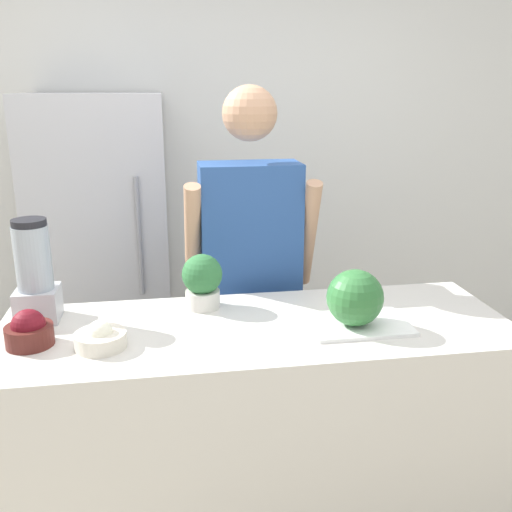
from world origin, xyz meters
The scene contains 10 objects.
wall_back centered at (0.00, 1.98, 1.30)m, with size 8.00×0.06×2.60m.
counter_island centered at (0.00, 0.33, 0.47)m, with size 1.84×0.65×0.94m.
refrigerator centered at (-0.66, 1.62, 0.86)m, with size 0.72×0.66×1.73m.
person centered at (0.05, 0.85, 0.91)m, with size 0.57×0.28×1.77m.
cutting_board centered at (0.36, 0.26, 0.95)m, with size 0.36×0.25×0.01m.
watermelon centered at (0.33, 0.25, 1.05)m, with size 0.20×0.20×0.20m.
bowl_cherries centered at (-0.77, 0.29, 0.99)m, with size 0.16×0.16×0.13m.
bowl_cream centered at (-0.54, 0.23, 0.97)m, with size 0.17×0.17×0.09m.
blender centered at (-0.78, 0.51, 1.11)m, with size 0.15×0.15×0.38m.
potted_plant centered at (-0.18, 0.53, 1.05)m, with size 0.16×0.16×0.21m.
Camera 1 is at (-0.31, -1.54, 1.77)m, focal length 40.00 mm.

